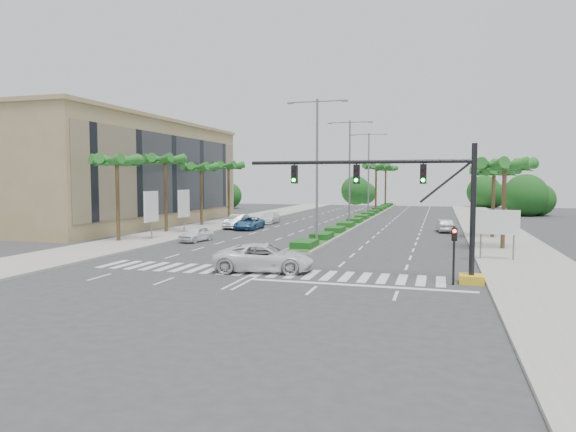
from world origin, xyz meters
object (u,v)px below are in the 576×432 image
Objects in this scene: car_parked_a at (196,234)px; car_parked_d at (269,218)px; car_parked_b at (237,221)px; car_right at (445,226)px; car_crossing at (264,258)px; car_parked_c at (249,223)px.

car_parked_d is at bearing 96.49° from car_parked_a.
car_parked_b is 1.03× the size of car_parked_d.
car_parked_d is at bearing -19.30° from car_right.
car_parked_b is 26.89m from car_crossing.
car_parked_b reaches higher than car_parked_c.
car_crossing is (10.43, -12.08, 0.15)m from car_parked_a.
car_parked_d is 0.78× the size of car_crossing.
car_parked_c is (1.73, -0.83, -0.10)m from car_parked_b.
car_parked_d is (0.20, 19.21, 0.01)m from car_parked_a.
car_parked_d reaches higher than car_right.
car_parked_a is 0.80× the size of car_parked_c.
car_parked_d is 1.16× the size of car_right.
car_parked_d is (1.35, 7.02, -0.11)m from car_parked_b.
car_parked_b is 1.92m from car_parked_c.
car_crossing is (10.23, -31.29, 0.15)m from car_parked_d.
car_parked_c is 7.86m from car_parked_d.
car_crossing is 1.48× the size of car_right.
car_parked_a reaches higher than car_right.
car_parked_d is 21.05m from car_right.
car_crossing is at bearing -42.10° from car_parked_a.
car_parked_b is 7.15m from car_parked_d.
car_parked_a is at bearing 30.08° from car_crossing.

